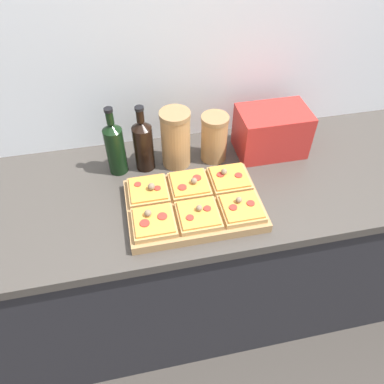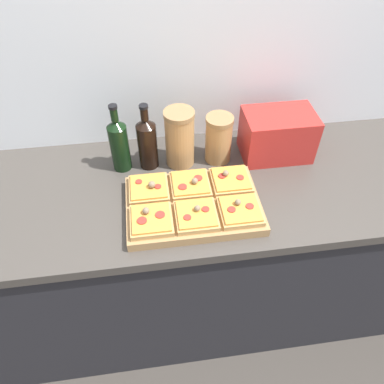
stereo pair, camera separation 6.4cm
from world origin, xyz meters
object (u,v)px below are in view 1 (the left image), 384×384
Objects in this scene: olive_oil_bottle at (115,147)px; grain_jar_short at (214,138)px; cutting_board at (194,205)px; wine_bottle at (143,144)px; grain_jar_tall at (176,139)px; toaster_oven at (272,131)px.

olive_oil_bottle reaches higher than grain_jar_short.
grain_jar_short reaches higher than cutting_board.
olive_oil_bottle reaches higher than cutting_board.
grain_jar_short is (0.14, 0.27, 0.08)m from cutting_board.
wine_bottle is 0.13m from grain_jar_tall.
cutting_board is 0.28m from grain_jar_tall.
wine_bottle is at bearing 118.15° from cutting_board.
wine_bottle is (0.11, 0.00, -0.00)m from olive_oil_bottle.
toaster_oven reaches higher than cutting_board.
grain_jar_tall is at bearing 93.36° from cutting_board.
toaster_oven is (0.38, 0.26, 0.08)m from cutting_board.
toaster_oven is (0.52, -0.00, -0.02)m from wine_bottle.
cutting_board is 0.38m from olive_oil_bottle.
grain_jar_short is (0.15, -0.00, -0.02)m from grain_jar_tall.
toaster_oven is (0.63, -0.00, -0.02)m from olive_oil_bottle.
cutting_board is at bearing -86.64° from grain_jar_tall.
cutting_board is 0.47m from toaster_oven.
grain_jar_tall is (-0.02, 0.27, 0.10)m from cutting_board.
olive_oil_bottle is 1.43× the size of grain_jar_short.
grain_jar_tall is 1.20× the size of grain_jar_short.
wine_bottle is 0.28m from grain_jar_short.
toaster_oven is (0.24, -0.00, -0.01)m from grain_jar_short.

